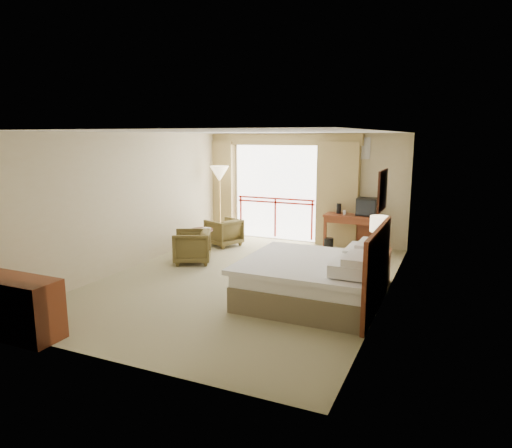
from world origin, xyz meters
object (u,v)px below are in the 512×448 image
at_px(tv, 367,207).
at_px(armchair_near, 192,262).
at_px(bed, 315,279).
at_px(desk, 354,222).
at_px(floor_lamp, 219,177).
at_px(table_lamp, 379,225).
at_px(armchair_far, 224,245).
at_px(wastebasket, 328,244).
at_px(nightstand, 377,267).
at_px(side_table, 202,237).
at_px(dresser, 18,308).

xyz_separation_m(tv, armchair_near, (-3.16, -2.44, -1.04)).
bearing_deg(tv, bed, -112.61).
xyz_separation_m(desk, floor_lamp, (-3.36, -0.32, 0.97)).
distance_m(bed, armchair_near, 3.28).
distance_m(table_lamp, floor_lamp, 4.76).
relative_size(bed, floor_lamp, 1.12).
height_order(armchair_far, armchair_near, armchair_near).
distance_m(table_lamp, armchair_near, 3.95).
bearing_deg(wastebasket, nightstand, -55.04).
distance_m(side_table, floor_lamp, 1.90).
bearing_deg(dresser, table_lamp, 44.44).
height_order(bed, tv, tv).
relative_size(nightstand, tv, 1.38).
distance_m(wastebasket, armchair_near, 3.23).
height_order(table_lamp, floor_lamp, floor_lamp).
height_order(table_lamp, wastebasket, table_lamp).
bearing_deg(table_lamp, floor_lamp, 155.19).
bearing_deg(tv, desk, 147.40).
height_order(tv, wastebasket, tv).
relative_size(wastebasket, side_table, 0.52).
distance_m(nightstand, desk, 2.56).
xyz_separation_m(table_lamp, armchair_near, (-3.79, -0.20, -1.08)).
xyz_separation_m(bed, dresser, (-3.21, -2.85, 0.03)).
bearing_deg(floor_lamp, dresser, -86.96).
bearing_deg(side_table, bed, -31.10).
bearing_deg(tv, wastebasket, 174.87).
bearing_deg(dresser, tv, 60.35).
distance_m(tv, floor_lamp, 3.72).
bearing_deg(armchair_far, wastebasket, 126.23).
bearing_deg(armchair_near, tv, 101.21).
distance_m(desk, wastebasket, 0.78).
bearing_deg(dresser, desk, 62.70).
bearing_deg(bed, armchair_near, 158.70).
height_order(armchair_far, side_table, side_table).
distance_m(nightstand, armchair_near, 3.81).
distance_m(tv, dresser, 7.31).
distance_m(desk, tv, 0.49).
relative_size(bed, nightstand, 3.42).
xyz_separation_m(armchair_far, armchair_near, (0.11, -1.64, 0.00)).
relative_size(desk, wastebasket, 4.48).
distance_m(desk, armchair_far, 3.16).
xyz_separation_m(armchair_near, side_table, (-0.22, 0.78, 0.38)).
distance_m(bed, floor_lamp, 5.05).
bearing_deg(dresser, nightstand, 44.10).
xyz_separation_m(table_lamp, wastebasket, (-1.45, 2.02, -0.94)).
relative_size(nightstand, table_lamp, 1.05).
height_order(table_lamp, tv, tv).
distance_m(desk, armchair_near, 3.86).
xyz_separation_m(nightstand, floor_lamp, (-4.30, 2.04, 1.32)).
distance_m(armchair_far, dresser, 5.69).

